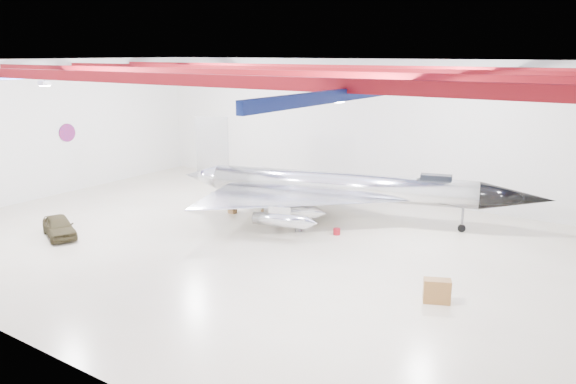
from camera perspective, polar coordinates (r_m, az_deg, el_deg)
The scene contains 16 objects.
floor at distance 35.58m, azimuth -4.77°, elevation -4.89°, with size 40.00×40.00×0.00m, color beige.
wall_back at distance 46.68m, azimuth 6.74°, elevation 6.54°, with size 40.00×40.00×0.00m, color silver.
wall_left at distance 49.17m, azimuth -23.52°, elevation 5.86°, with size 30.00×30.00×0.00m, color silver.
ceiling at distance 33.67m, azimuth -5.16°, elevation 13.11°, with size 40.00×40.00×0.00m, color #0A0F38.
ceiling_structure at distance 33.69m, azimuth -5.13°, elevation 11.96°, with size 39.50×29.50×1.08m.
wall_roundel at distance 50.28m, azimuth -21.52°, elevation 5.62°, with size 1.50×1.50×0.10m, color #B21414.
jet_aircraft at distance 38.94m, azimuth 5.23°, elevation 0.28°, with size 25.00×18.16×6.98m.
jeep at distance 38.78m, azimuth -22.24°, elevation -3.26°, with size 1.60×3.98×1.36m, color #3D351E.
desk at distance 27.73m, azimuth 14.89°, elevation -9.69°, with size 1.26×0.63×1.15m, color brown.
crate_ply at distance 41.44m, azimuth -5.68°, elevation -1.88°, with size 0.55×0.44×0.39m, color olive.
toolbox_red at distance 40.58m, azimuth 1.13°, elevation -2.19°, with size 0.49×0.39×0.34m, color maroon.
engine_drum at distance 37.12m, azimuth 1.08°, elevation -3.70°, with size 0.46×0.46×0.41m, color #59595B.
crate_small at distance 46.84m, azimuth -7.62°, elevation -0.16°, with size 0.35×0.28×0.24m, color #59595B.
tool_chest at distance 36.57m, azimuth 4.97°, elevation -4.02°, with size 0.46×0.46×0.42m, color maroon.
oil_barrel at distance 40.87m, azimuth -2.28°, elevation -2.04°, with size 0.57×0.46×0.40m, color olive.
spares_box at distance 42.83m, azimuth 1.95°, elevation -1.35°, with size 0.35×0.35×0.31m, color #59595B.
Camera 1 is at (21.21, -26.14, 11.52)m, focal length 35.00 mm.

